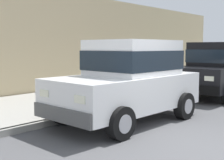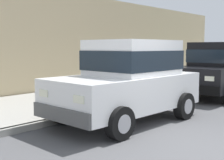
% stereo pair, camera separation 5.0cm
% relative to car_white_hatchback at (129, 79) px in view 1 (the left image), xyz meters
% --- Properties ---
extents(ground_plane, '(80.00, 80.00, 0.00)m').
position_rel_car_white_hatchback_xyz_m(ground_plane, '(2.15, -0.64, -0.98)').
color(ground_plane, '#4C4C4F').
extents(curb, '(0.16, 64.00, 0.14)m').
position_rel_car_white_hatchback_xyz_m(curb, '(-1.05, -0.64, -0.91)').
color(curb, gray).
rests_on(curb, ground).
extents(sidewalk, '(3.60, 64.00, 0.14)m').
position_rel_car_white_hatchback_xyz_m(sidewalk, '(-2.85, -0.64, -0.91)').
color(sidewalk, '#99968E').
rests_on(sidewalk, ground).
extents(car_white_hatchback, '(2.05, 3.86, 1.88)m').
position_rel_car_white_hatchback_xyz_m(car_white_hatchback, '(0.00, 0.00, 0.00)').
color(car_white_hatchback, white).
rests_on(car_white_hatchback, ground).
extents(car_black_hatchback, '(2.05, 3.86, 1.88)m').
position_rel_car_white_hatchback_xyz_m(car_black_hatchback, '(0.06, 4.86, 0.00)').
color(car_black_hatchback, black).
rests_on(car_black_hatchback, ground).
extents(dog_white, '(0.41, 0.70, 0.49)m').
position_rel_car_white_hatchback_xyz_m(dog_white, '(-2.41, 1.54, -0.55)').
color(dog_white, white).
rests_on(dog_white, sidewalk).
extents(fire_hydrant, '(0.34, 0.24, 0.72)m').
position_rel_car_white_hatchback_xyz_m(fire_hydrant, '(-1.50, 4.58, -0.50)').
color(fire_hydrant, red).
rests_on(fire_hydrant, sidewalk).
extents(building_facade, '(0.50, 20.00, 3.77)m').
position_rel_car_white_hatchback_xyz_m(building_facade, '(-4.95, 4.05, 0.91)').
color(building_facade, tan).
rests_on(building_facade, ground).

